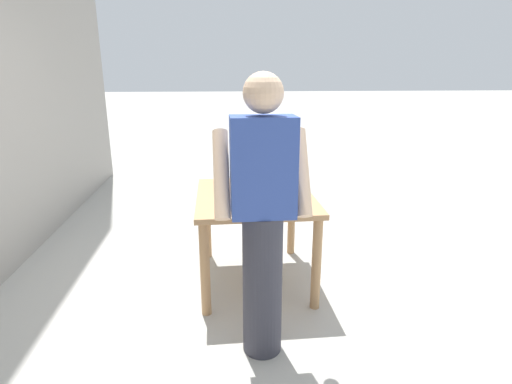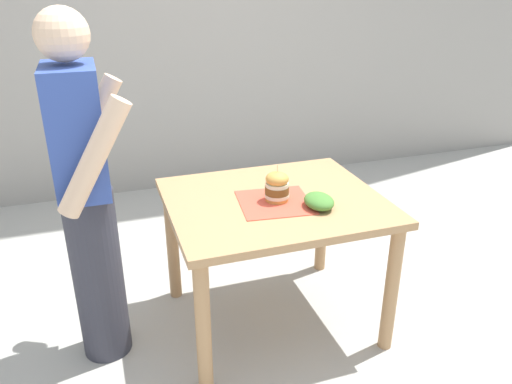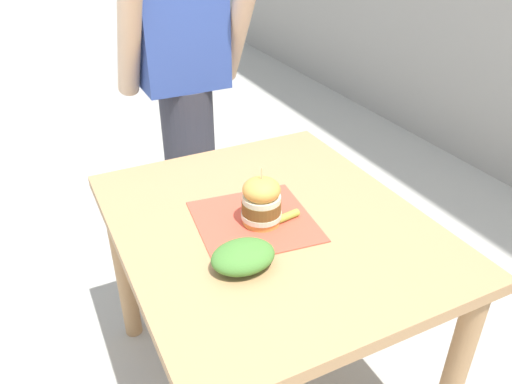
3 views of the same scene
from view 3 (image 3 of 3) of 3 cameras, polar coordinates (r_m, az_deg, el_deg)
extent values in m
plane|color=#ADAAA3|center=(2.07, 1.30, -20.68)|extent=(80.00, 80.00, 0.00)
cube|color=tan|center=(1.57, 1.61, -3.88)|extent=(0.92, 1.08, 0.04)
cylinder|color=tan|center=(1.75, 21.79, -18.62)|extent=(0.07, 0.07, 0.71)
cylinder|color=tan|center=(2.07, -14.94, -8.27)|extent=(0.07, 0.07, 0.71)
cylinder|color=tan|center=(2.29, 4.81, -2.90)|extent=(0.07, 0.07, 0.71)
cube|color=#D64C38|center=(1.55, -0.20, -3.34)|extent=(0.39, 0.39, 0.00)
cylinder|color=gold|center=(1.54, 0.67, -3.20)|extent=(0.12, 0.12, 0.02)
cylinder|color=beige|center=(1.53, 0.68, -2.62)|extent=(0.12, 0.12, 0.02)
cylinder|color=brown|center=(1.51, 0.68, -1.71)|extent=(0.12, 0.12, 0.04)
cylinder|color=beige|center=(1.49, 0.69, -0.79)|extent=(0.12, 0.12, 0.02)
ellipsoid|color=gold|center=(1.48, 0.70, 0.20)|extent=(0.12, 0.12, 0.07)
cylinder|color=#D1B77F|center=(1.46, 0.71, 1.73)|extent=(0.00, 0.00, 0.05)
cylinder|color=#8EA83D|center=(1.55, 3.54, -2.81)|extent=(0.09, 0.04, 0.02)
ellipsoid|color=#477F33|center=(1.36, -1.49, -7.37)|extent=(0.18, 0.14, 0.07)
cylinder|color=#33333D|center=(2.44, -7.38, 1.84)|extent=(0.24, 0.24, 0.90)
cube|color=#334C9E|center=(2.19, -8.71, 18.82)|extent=(0.36, 0.22, 0.56)
cylinder|color=beige|center=(2.08, -14.29, 16.24)|extent=(0.09, 0.34, 0.50)
cylinder|color=beige|center=(2.22, -2.18, 18.00)|extent=(0.09, 0.34, 0.50)
camera|label=1|loc=(4.28, -16.13, 30.50)|focal=28.00mm
camera|label=2|loc=(2.51, -69.83, 16.34)|focal=35.00mm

